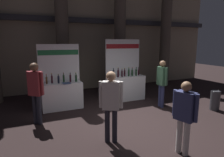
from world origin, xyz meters
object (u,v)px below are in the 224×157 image
Objects in this scene: visitor_1 at (162,80)px; exhibitor_booth_1 at (126,85)px; trash_bin at (215,100)px; visitor_4 at (111,101)px; visitor_5 at (36,88)px; exhibitor_booth_0 at (62,93)px; visitor_6 at (185,112)px.

exhibitor_booth_1 is at bearing -148.66° from visitor_1.
exhibitor_booth_1 is 3.59× the size of trash_bin.
exhibitor_booth_1 reaches higher than visitor_4.
exhibitor_booth_1 is 1.44× the size of visitor_1.
visitor_1 is 4.30m from visitor_5.
visitor_1 is at bearing -119.83° from visitor_4.
trash_bin is 4.38m from visitor_4.
exhibitor_booth_0 reaches higher than visitor_4.
exhibitor_booth_0 is at bearing -171.46° from visitor_6.
visitor_4 reaches higher than visitor_6.
visitor_4 is (-4.28, -0.60, 0.69)m from trash_bin.
visitor_6 is at bearing -151.45° from trash_bin.
exhibitor_booth_1 reaches higher than visitor_5.
visitor_5 is (-5.84, 1.24, 0.74)m from trash_bin.
trash_bin is 0.40× the size of visitor_4.
exhibitor_booth_0 is 1.54m from visitor_5.
trash_bin is 1.98m from visitor_1.
exhibitor_booth_0 reaches higher than trash_bin.
visitor_6 is at bearing 167.65° from visitor_4.
visitor_5 is (-4.30, 0.20, 0.05)m from visitor_1.
visitor_5 is (-1.56, 1.84, 0.05)m from visitor_4.
visitor_5 is at bearing -20.42° from visitor_4.
visitor_1 is 3.12m from visitor_6.
visitor_1 is at bearing -21.47° from exhibitor_booth_0.
visitor_6 is (2.77, -2.91, -0.14)m from visitor_5.
visitor_4 is at bearing -55.99° from visitor_1.
visitor_1 is (0.75, -1.40, 0.41)m from exhibitor_booth_1.
visitor_5 is at bearing 168.00° from trash_bin.
visitor_1 is at bearing 145.89° from trash_bin.
exhibitor_booth_1 is 3.77m from visitor_5.
trash_bin is 6.01m from visitor_5.
visitor_4 is (-2.74, -1.64, 0.00)m from visitor_1.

